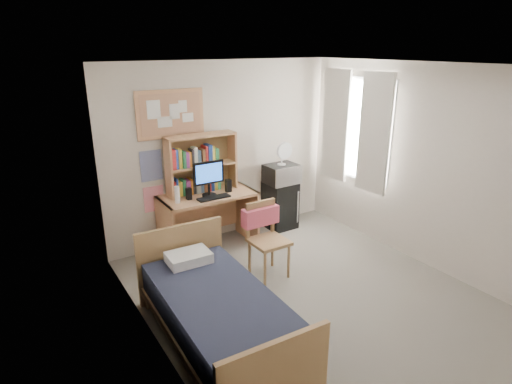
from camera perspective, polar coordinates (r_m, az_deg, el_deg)
floor at (r=5.21m, az=7.20°, el=-13.60°), size 3.60×4.20×0.02m
ceiling at (r=4.40m, az=8.64°, el=16.38°), size 3.60×4.20×0.02m
wall_back at (r=6.33m, az=-4.40°, el=5.38°), size 3.60×0.04×2.60m
wall_front at (r=3.45m, az=30.99°, el=-9.46°), size 3.60×0.04×2.60m
wall_left at (r=3.81m, az=-13.53°, el=-4.52°), size 0.04×4.20×2.60m
wall_right at (r=5.92m, az=21.41°, el=3.15°), size 0.04×4.20×2.60m
window_unit at (r=6.58m, az=13.11°, el=8.14°), size 0.10×1.40×1.70m
curtain_left at (r=6.29m, az=15.49°, el=7.46°), size 0.04×0.55×1.70m
curtain_right at (r=6.84m, az=10.55°, el=8.72°), size 0.04×0.55×1.70m
bulletin_board at (r=5.88m, az=-11.32°, el=10.18°), size 0.94×0.03×0.64m
poster_wave at (r=5.92m, az=-13.81°, el=3.41°), size 0.30×0.01×0.42m
poster_japan at (r=6.05m, az=-13.46°, el=-0.88°), size 0.28×0.01×0.36m
desk at (r=6.12m, az=-6.35°, el=-3.95°), size 1.32×0.67×0.82m
desk_chair at (r=5.35m, az=1.76°, el=-6.54°), size 0.48×0.48×0.96m
mini_fridge at (r=6.82m, az=3.22°, el=-1.71°), size 0.45×0.45×0.75m
bed at (r=4.35m, az=-4.91°, el=-16.46°), size 1.04×1.99×0.54m
hutch at (r=5.98m, az=-7.27°, el=3.79°), size 1.00×0.26×0.82m
monitor at (r=5.84m, az=-6.33°, el=1.71°), size 0.44×0.04×0.47m
keyboard at (r=5.79m, az=-5.64°, el=-0.75°), size 0.45×0.15×0.02m
speaker_left at (r=5.78m, az=-8.95°, el=-0.23°), size 0.07×0.07×0.16m
speaker_right at (r=6.02m, az=-3.71°, el=0.85°), size 0.07×0.07×0.18m
water_bottle at (r=5.67m, az=-10.47°, el=-0.35°), size 0.07×0.07×0.23m
hoodie at (r=5.39m, az=0.59°, el=-3.24°), size 0.49×0.15×0.23m
microwave at (r=6.64m, az=3.40°, el=2.45°), size 0.50×0.39×0.29m
desk_fan at (r=6.56m, az=3.46°, el=5.02°), size 0.26×0.26×0.32m
pillow at (r=4.77m, az=-8.97°, el=-8.61°), size 0.47×0.34×0.11m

